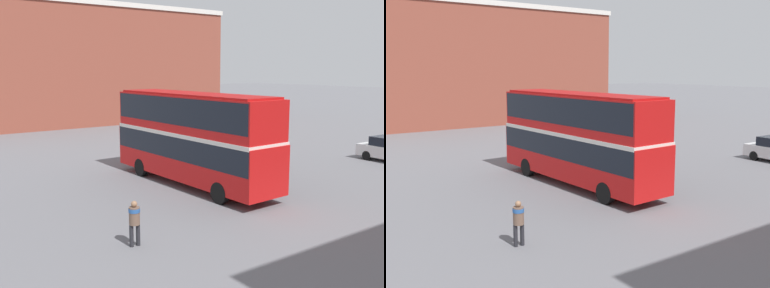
{
  "view_description": "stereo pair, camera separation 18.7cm",
  "coord_description": "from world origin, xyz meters",
  "views": [
    {
      "loc": [
        19.61,
        -14.12,
        6.0
      ],
      "look_at": [
        0.97,
        -0.86,
        2.15
      ],
      "focal_mm": 42.0,
      "sensor_mm": 36.0,
      "label": 1
    },
    {
      "loc": [
        19.72,
        -13.97,
        6.0
      ],
      "look_at": [
        0.97,
        -0.86,
        2.15
      ],
      "focal_mm": 42.0,
      "sensor_mm": 36.0,
      "label": 2
    }
  ],
  "objects": [
    {
      "name": "no_entry_sign",
      "position": [
        -6.95,
        0.81,
        1.69
      ],
      "size": [
        0.69,
        0.08,
        2.48
      ],
      "color": "gray",
      "rests_on": "ground_plane"
    },
    {
      "name": "building_row_left",
      "position": [
        -28.91,
        6.25,
        6.43
      ],
      "size": [
        10.23,
        30.07,
        12.83
      ],
      "color": "brown",
      "rests_on": "ground_plane"
    },
    {
      "name": "pedestrian_foreground",
      "position": [
        6.6,
        -7.26,
        0.98
      ],
      "size": [
        0.43,
        0.43,
        1.6
      ],
      "rotation": [
        0.0,
        0.0,
        3.04
      ],
      "color": "#232328",
      "rests_on": "ground_plane"
    },
    {
      "name": "double_decker_bus",
      "position": [
        0.97,
        -0.86,
        2.73
      ],
      "size": [
        10.94,
        2.97,
        4.78
      ],
      "rotation": [
        0.0,
        0.0,
        0.04
      ],
      "color": "red",
      "rests_on": "ground_plane"
    },
    {
      "name": "ground_plane",
      "position": [
        0.0,
        0.0,
        0.0
      ],
      "size": [
        240.0,
        240.0,
        0.0
      ],
      "primitive_type": "plane",
      "color": "slate"
    }
  ]
}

